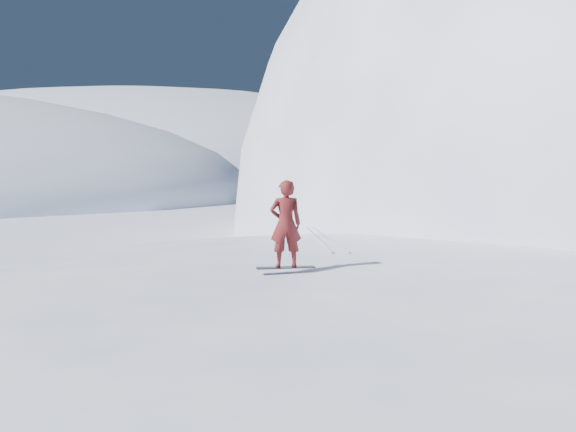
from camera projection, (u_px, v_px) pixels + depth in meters
name	position (u px, v px, depth m)	size (l,w,h in m)	color
ground	(424.00, 376.00, 14.46)	(400.00, 400.00, 0.00)	white
near_ridge	(444.00, 339.00, 17.39)	(36.00, 28.00, 4.80)	white
peak_shoulder	(556.00, 250.00, 33.80)	(28.00, 24.00, 18.00)	white
far_ridge_c	(131.00, 182.00, 125.99)	(140.00, 90.00, 36.00)	white
wind_bumps	(390.00, 348.00, 16.60)	(16.00, 14.40, 1.00)	white
snowboard	(286.00, 267.00, 14.63)	(1.35, 0.25, 0.02)	black
snowboarder	(286.00, 224.00, 14.54)	(0.72, 0.48, 1.99)	maroon
board_tracks	(323.00, 238.00, 19.95)	(1.34, 5.95, 0.04)	silver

